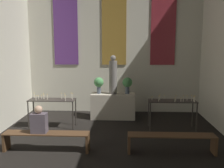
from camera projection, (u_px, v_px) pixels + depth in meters
The scene contains 10 objects.
wall_back at pixel (114, 36), 9.17m from camera, with size 6.58×0.16×5.59m.
altar at pixel (113, 106), 8.60m from camera, with size 1.50×0.58×0.86m.
statue at pixel (113, 76), 8.44m from camera, with size 0.27×0.27×1.31m.
flower_vase_left at pixel (99, 83), 8.50m from camera, with size 0.33×0.33×0.56m.
flower_vase_right at pixel (127, 83), 8.46m from camera, with size 0.33×0.33×0.56m.
candle_rack_left at pixel (52, 103), 7.58m from camera, with size 1.40×0.51×1.07m.
candle_rack_right at pixel (172, 104), 7.41m from camera, with size 1.40×0.51×1.07m.
pew_back_left at pixel (47, 137), 5.94m from camera, with size 2.03×0.36×0.45m.
pew_back_right at pixel (171, 139), 5.81m from camera, with size 2.03×0.36×0.45m.
person_seated at pixel (39, 121), 5.88m from camera, with size 0.36×0.24×0.66m.
Camera 1 is at (0.34, 1.78, 2.50)m, focal length 40.00 mm.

